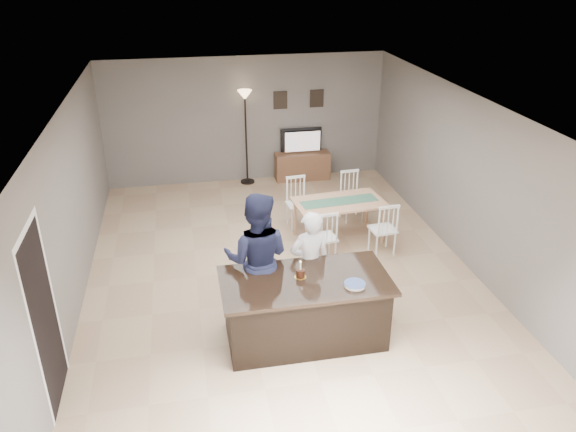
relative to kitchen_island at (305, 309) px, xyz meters
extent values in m
plane|color=tan|center=(0.00, 1.80, -0.45)|extent=(8.00, 8.00, 0.00)
plane|color=slate|center=(0.00, 5.80, 0.90)|extent=(6.00, 0.00, 6.00)
plane|color=slate|center=(0.00, -2.20, 0.90)|extent=(6.00, 0.00, 6.00)
plane|color=slate|center=(-3.00, 1.80, 0.90)|extent=(0.00, 8.00, 8.00)
plane|color=slate|center=(3.00, 1.80, 0.90)|extent=(0.00, 8.00, 8.00)
plane|color=white|center=(0.00, 1.80, 2.25)|extent=(8.00, 8.00, 0.00)
cube|color=black|center=(0.00, 0.00, -0.03)|extent=(2.00, 1.00, 0.85)
cube|color=black|center=(0.00, 0.00, 0.42)|extent=(2.15, 1.10, 0.05)
cube|color=brown|center=(1.20, 5.57, -0.15)|extent=(1.20, 0.40, 0.60)
imported|color=black|center=(1.20, 5.64, 0.41)|extent=(0.91, 0.12, 0.53)
plane|color=orange|center=(1.20, 5.56, 0.42)|extent=(0.78, 0.00, 0.78)
cube|color=black|center=(0.75, 5.78, 1.30)|extent=(0.30, 0.02, 0.38)
cube|color=black|center=(1.55, 5.78, 1.30)|extent=(0.30, 0.02, 0.38)
plane|color=black|center=(-2.99, -0.50, 0.60)|extent=(0.00, 2.10, 2.10)
plane|color=white|center=(-2.99, -0.50, 1.69)|extent=(0.00, 1.02, 1.02)
imported|color=silver|center=(0.19, 0.55, 0.33)|extent=(0.61, 0.43, 1.57)
imported|color=#1A1D39|center=(-0.53, 0.55, 0.49)|extent=(1.08, 0.95, 1.88)
cylinder|color=gold|center=(-0.05, 0.06, 0.45)|extent=(0.15, 0.15, 0.00)
cylinder|color=black|center=(-0.05, 0.06, 0.50)|extent=(0.11, 0.11, 0.10)
cylinder|color=white|center=(-0.05, 0.06, 0.61)|extent=(0.02, 0.02, 0.11)
sphere|color=#FFBF4C|center=(-0.05, 0.06, 0.67)|extent=(0.02, 0.02, 0.02)
cylinder|color=white|center=(0.57, -0.27, 0.45)|extent=(0.26, 0.26, 0.01)
cylinder|color=white|center=(0.57, -0.27, 0.46)|extent=(0.26, 0.26, 0.01)
cylinder|color=white|center=(0.57, -0.27, 0.48)|extent=(0.26, 0.26, 0.01)
cylinder|color=#324D98|center=(0.57, -0.27, 0.49)|extent=(0.27, 0.27, 0.00)
cube|color=tan|center=(1.20, 2.63, 0.25)|extent=(1.61, 1.00, 0.04)
cylinder|color=tan|center=(0.54, 2.22, -0.11)|extent=(0.06, 0.06, 0.68)
cylinder|color=tan|center=(1.86, 3.05, -0.11)|extent=(0.06, 0.06, 0.68)
cube|color=#3A6951|center=(1.20, 2.63, 0.27)|extent=(1.37, 0.46, 0.01)
cube|color=white|center=(0.74, 1.92, -0.02)|extent=(0.44, 0.42, 0.04)
cylinder|color=white|center=(0.59, 1.75, -0.25)|extent=(0.03, 0.03, 0.41)
cylinder|color=white|center=(0.88, 2.08, -0.25)|extent=(0.03, 0.03, 0.41)
cube|color=white|center=(0.75, 1.74, 0.46)|extent=(0.37, 0.06, 0.05)
cube|color=white|center=(1.79, 2.01, -0.02)|extent=(0.44, 0.42, 0.04)
cylinder|color=white|center=(1.64, 1.84, -0.25)|extent=(0.03, 0.03, 0.41)
cylinder|color=white|center=(1.94, 2.18, -0.25)|extent=(0.03, 0.03, 0.41)
cube|color=white|center=(1.80, 1.84, 0.46)|extent=(0.37, 0.06, 0.05)
cube|color=white|center=(0.61, 3.25, -0.02)|extent=(0.44, 0.42, 0.04)
cylinder|color=white|center=(0.76, 3.42, -0.25)|extent=(0.03, 0.03, 0.41)
cylinder|color=white|center=(0.46, 3.09, -0.25)|extent=(0.03, 0.03, 0.41)
cube|color=white|center=(0.60, 3.43, 0.46)|extent=(0.37, 0.06, 0.05)
cube|color=white|center=(1.66, 3.35, -0.02)|extent=(0.44, 0.42, 0.04)
cylinder|color=white|center=(1.81, 3.52, -0.25)|extent=(0.03, 0.03, 0.41)
cylinder|color=white|center=(1.52, 3.18, -0.25)|extent=(0.03, 0.03, 0.41)
cube|color=white|center=(1.65, 3.52, 0.46)|extent=(0.37, 0.06, 0.05)
cylinder|color=black|center=(-0.03, 5.59, -0.44)|extent=(0.31, 0.31, 0.03)
cylinder|color=black|center=(-0.03, 5.59, 0.50)|extent=(0.04, 0.04, 1.87)
cone|color=#ECB982|center=(-0.03, 5.59, 1.49)|extent=(0.31, 0.31, 0.20)
camera|label=1|loc=(-1.38, -5.88, 4.21)|focal=35.00mm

